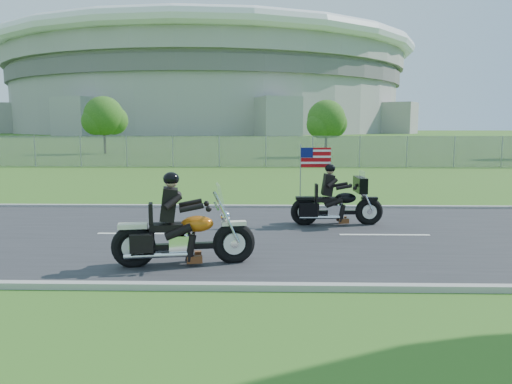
{
  "coord_description": "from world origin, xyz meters",
  "views": [
    {
      "loc": [
        1.12,
        -12.05,
        2.74
      ],
      "look_at": [
        0.84,
        0.0,
        1.1
      ],
      "focal_mm": 35.0,
      "sensor_mm": 36.0,
      "label": 1
    }
  ],
  "objects": [
    {
      "name": "ground",
      "position": [
        0.0,
        0.0,
        0.0
      ],
      "size": [
        420.0,
        420.0,
        0.0
      ],
      "primitive_type": "plane",
      "color": "#3A531A",
      "rests_on": "ground"
    },
    {
      "name": "tree_fence_near",
      "position": [
        6.04,
        30.04,
        2.97
      ],
      "size": [
        3.52,
        3.28,
        4.75
      ],
      "color": "#382316",
      "rests_on": "ground"
    },
    {
      "name": "motorcycle_lead",
      "position": [
        -0.52,
        -2.7,
        0.58
      ],
      "size": [
        2.75,
        1.0,
        1.86
      ],
      "rotation": [
        0.0,
        0.0,
        0.19
      ],
      "color": "black",
      "rests_on": "ground"
    },
    {
      "name": "motorcycle_follow",
      "position": [
        2.99,
        1.29,
        0.58
      ],
      "size": [
        2.52,
        0.83,
        2.1
      ],
      "rotation": [
        0.0,
        0.0,
        0.05
      ],
      "color": "black",
      "rests_on": "ground"
    },
    {
      "name": "fence",
      "position": [
        -5.0,
        20.0,
        1.0
      ],
      "size": [
        60.0,
        0.03,
        2.0
      ],
      "primitive_type": "cube",
      "color": "gray",
      "rests_on": "ground"
    },
    {
      "name": "curb_south",
      "position": [
        0.0,
        -4.05,
        0.05
      ],
      "size": [
        120.0,
        0.18,
        0.12
      ],
      "primitive_type": "cube",
      "color": "#9E9B93",
      "rests_on": "ground"
    },
    {
      "name": "curb_north",
      "position": [
        0.0,
        4.05,
        0.05
      ],
      "size": [
        120.0,
        0.18,
        0.12
      ],
      "primitive_type": "cube",
      "color": "#9E9B93",
      "rests_on": "ground"
    },
    {
      "name": "stadium",
      "position": [
        -20.0,
        170.0,
        15.58
      ],
      "size": [
        140.4,
        140.4,
        29.2
      ],
      "color": "#A3A099",
      "rests_on": "ground"
    },
    {
      "name": "road",
      "position": [
        0.0,
        0.0,
        0.02
      ],
      "size": [
        120.0,
        8.0,
        0.04
      ],
      "primitive_type": "cube",
      "color": "#28282B",
      "rests_on": "ground"
    },
    {
      "name": "tree_fence_mid",
      "position": [
        -13.95,
        34.04,
        3.3
      ],
      "size": [
        3.96,
        3.69,
        5.3
      ],
      "color": "#382316",
      "rests_on": "ground"
    }
  ]
}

